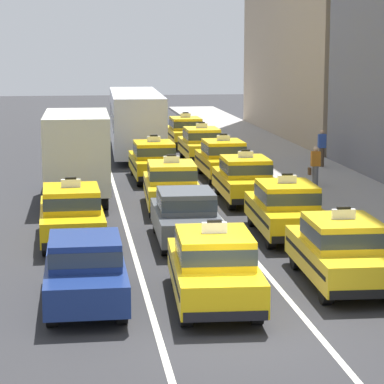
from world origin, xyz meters
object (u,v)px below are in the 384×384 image
sedan_center_second (186,215)px  taxi_center_fourth (154,160)px  taxi_right_nearest (341,250)px  taxi_right_sixth (185,131)px  taxi_center_nearest (214,266)px  taxi_center_third (171,184)px  sedan_left_nearest (85,268)px  taxi_left_second (71,213)px  box_truck_left_third (77,151)px  taxi_right_second (286,208)px  taxi_right_fifth (201,144)px  pedestrian_trailing (322,148)px  taxi_right_third (245,178)px  pedestrian_far_corner (315,166)px  bus_center_fifth (136,119)px  taxi_right_fourth (223,158)px

sedan_center_second → taxi_center_fourth: (0.16, 11.76, 0.03)m
taxi_right_nearest → taxi_right_sixth: size_ratio=1.01×
taxi_center_nearest → taxi_right_nearest: same height
taxi_center_third → sedan_left_nearest: bearing=-106.2°
taxi_left_second → taxi_right_nearest: same height
box_truck_left_third → taxi_center_third: bearing=-38.8°
taxi_right_nearest → taxi_right_second: 5.36m
taxi_center_nearest → taxi_right_fifth: size_ratio=1.02×
sedan_center_second → pedestrian_trailing: size_ratio=2.54×
taxi_center_third → taxi_right_sixth: size_ratio=1.01×
sedan_left_nearest → taxi_right_third: (6.02, 12.00, 0.03)m
taxi_center_fourth → taxi_right_fifth: size_ratio=1.00×
sedan_left_nearest → taxi_right_second: taxi_right_second is taller
taxi_left_second → taxi_center_fourth: bearing=72.8°
taxi_right_nearest → pedestrian_far_corner: 13.73m
taxi_right_second → taxi_right_sixth: bearing=90.2°
bus_center_fifth → taxi_center_nearest: bearing=-90.4°
bus_center_fifth → taxi_center_fourth: bearing=-89.4°
taxi_center_third → taxi_right_third: same height
sedan_left_nearest → pedestrian_trailing: (11.12, 19.51, 0.17)m
taxi_center_third → bus_center_fifth: (-0.12, 15.67, 0.94)m
box_truck_left_third → taxi_right_sixth: 16.72m
taxi_center_third → box_truck_left_third: bearing=141.2°
taxi_right_third → pedestrian_far_corner: bearing=33.4°
taxi_right_third → sedan_center_second: bearing=-115.6°
taxi_right_fourth → pedestrian_far_corner: 4.60m
bus_center_fifth → taxi_right_fifth: bearing=-50.2°
pedestrian_trailing → pedestrian_far_corner: 5.67m
box_truck_left_third → taxi_right_second: 9.72m
taxi_right_second → taxi_right_third: same height
taxi_center_third → taxi_right_fourth: bearing=65.6°
taxi_left_second → taxi_center_fourth: 11.74m
taxi_right_third → pedestrian_trailing: size_ratio=2.68×
taxi_right_second → taxi_right_fifth: same height
sedan_center_second → taxi_right_second: size_ratio=0.94×
taxi_right_nearest → taxi_right_third: bearing=90.7°
taxi_right_sixth → pedestrian_trailing: (5.09, -9.63, 0.14)m
taxi_right_nearest → taxi_right_fourth: 16.73m
sedan_left_nearest → taxi_right_nearest: taxi_right_nearest is taller
taxi_right_fourth → taxi_right_sixth: (-0.13, 11.63, 0.00)m
pedestrian_trailing → taxi_right_third: bearing=-124.2°
taxi_right_sixth → pedestrian_trailing: taxi_right_sixth is taller
taxi_right_fifth → bus_center_fifth: bearing=129.8°
bus_center_fifth → taxi_right_fourth: size_ratio=2.47×
bus_center_fifth → taxi_right_second: bearing=-81.6°
sedan_left_nearest → sedan_center_second: 6.44m
taxi_center_nearest → taxi_right_sixth: size_ratio=1.01×
pedestrian_trailing → taxi_center_nearest: bearing=-112.6°
taxi_center_fourth → taxi_right_fourth: (2.99, 0.06, 0.00)m
taxi_center_third → taxi_right_second: 5.66m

